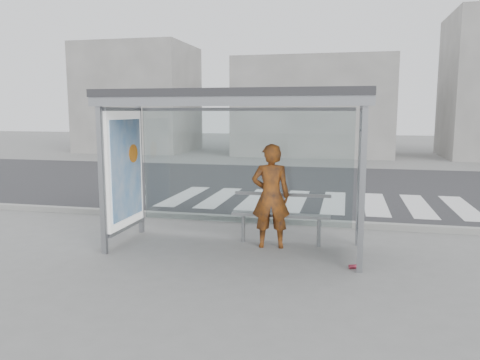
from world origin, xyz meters
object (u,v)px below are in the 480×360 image
Objects in this scene: bus_shelter at (214,130)px; soda_can at (353,267)px; person at (271,196)px; bench at (281,215)px.

bus_shelter is 36.06× the size of soda_can.
soda_can is (1.36, -0.83, -0.85)m from person.
bus_shelter is at bearing 3.95° from person.
soda_can is at bearing -41.15° from bench.
bench is 14.32× the size of soda_can.
bus_shelter reaches higher than soda_can.
person reaches higher than bench.
person reaches higher than soda_can.
person is at bearing 12.66° from bus_shelter.
bus_shelter is at bearing 164.71° from soda_can.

